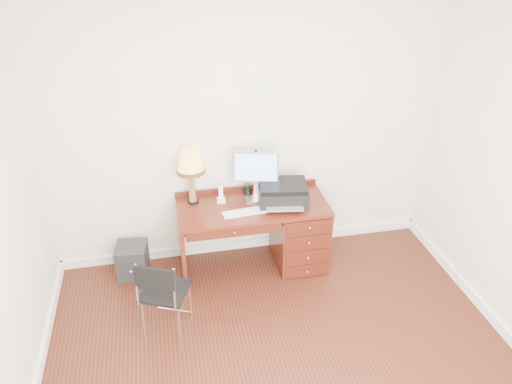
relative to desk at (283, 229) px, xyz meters
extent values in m
plane|color=#34130B|center=(-0.32, -1.40, -0.41)|extent=(4.00, 4.00, 0.00)
plane|color=white|center=(-0.32, 0.35, 0.94)|extent=(4.00, 0.00, 4.00)
plane|color=white|center=(-0.32, -1.40, 2.29)|extent=(4.00, 4.00, 0.00)
cube|color=white|center=(-0.32, 0.33, -0.36)|extent=(4.00, 0.03, 0.10)
cube|color=white|center=(1.66, -1.40, -0.36)|extent=(0.03, 3.50, 0.10)
cube|color=#5A1E13|center=(-0.32, -0.01, 0.32)|extent=(1.50, 0.65, 0.04)
cube|color=#5A1E13|center=(0.18, -0.01, -0.06)|extent=(0.50, 0.61, 0.71)
cube|color=#5A1E13|center=(-1.05, -0.01, -0.06)|extent=(0.04, 0.61, 0.71)
cube|color=#47180E|center=(-0.56, 0.29, 0.05)|extent=(0.96, 0.03, 0.39)
cube|color=#47180E|center=(-0.56, -0.31, 0.25)|extent=(0.91, 0.03, 0.09)
sphere|color=#BF8C3F|center=(0.18, -0.34, -0.06)|extent=(0.03, 0.03, 0.03)
cube|color=silver|center=(-0.27, 0.09, 0.34)|extent=(0.23, 0.19, 0.01)
cube|color=silver|center=(-0.27, 0.14, 0.43)|extent=(0.05, 0.04, 0.16)
cube|color=silver|center=(-0.27, 0.12, 0.69)|extent=(0.45, 0.15, 0.33)
cube|color=#4C8CF2|center=(-0.27, 0.10, 0.69)|extent=(0.40, 0.11, 0.29)
cube|color=white|center=(-0.43, -0.14, 0.35)|extent=(0.43, 0.16, 0.02)
cylinder|color=black|center=(0.12, -0.04, 0.34)|extent=(0.20, 0.20, 0.01)
ellipsoid|color=white|center=(0.12, -0.04, 0.36)|extent=(0.09, 0.06, 0.04)
cube|color=black|center=(-0.01, -0.01, 0.42)|extent=(0.54, 0.45, 0.17)
cube|color=black|center=(-0.01, -0.01, 0.53)|extent=(0.51, 0.42, 0.04)
cylinder|color=black|center=(-0.90, 0.17, 0.35)|extent=(0.12, 0.12, 0.02)
cone|color=brown|center=(-0.90, 0.17, 0.53)|extent=(0.07, 0.07, 0.34)
cone|color=#FFBD50|center=(-0.90, 0.17, 0.80)|extent=(0.28, 0.28, 0.21)
cylinder|color=#593814|center=(-0.90, 0.17, 0.70)|extent=(0.28, 0.28, 0.04)
cube|color=white|center=(-0.62, 0.12, 0.36)|extent=(0.09, 0.09, 0.04)
cube|color=white|center=(-0.62, 0.12, 0.44)|extent=(0.05, 0.06, 0.14)
cylinder|color=black|center=(-0.33, 0.20, 0.38)|extent=(0.08, 0.08, 0.09)
cube|color=black|center=(-1.25, -0.74, 0.02)|extent=(0.50, 0.50, 0.02)
cube|color=black|center=(-1.25, -0.93, 0.28)|extent=(0.33, 0.15, 0.23)
cylinder|color=silver|center=(-1.41, -0.58, -0.20)|extent=(0.02, 0.02, 0.43)
cylinder|color=silver|center=(-1.09, -0.58, -0.20)|extent=(0.02, 0.02, 0.43)
cylinder|color=silver|center=(-1.41, -0.91, -0.20)|extent=(0.02, 0.02, 0.43)
cylinder|color=silver|center=(-1.09, -0.91, -0.20)|extent=(0.02, 0.02, 0.43)
cylinder|color=silver|center=(-1.41, -0.93, 0.21)|extent=(0.02, 0.02, 0.38)
cylinder|color=silver|center=(-1.09, -0.93, 0.21)|extent=(0.02, 0.02, 0.38)
cube|color=black|center=(-1.56, 0.10, -0.24)|extent=(0.34, 0.34, 0.35)
camera|label=1|loc=(-1.15, -4.19, 2.90)|focal=35.00mm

